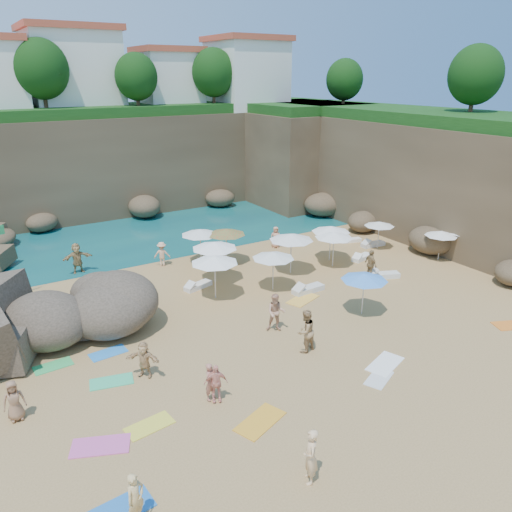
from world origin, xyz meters
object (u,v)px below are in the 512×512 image
parasol_1 (214,245)px  person_stand_2 (162,254)px  parasol_0 (200,232)px  lounger_0 (198,286)px  person_stand_0 (136,498)px  person_stand_4 (276,237)px  person_stand_5 (77,258)px  rock_outcrop (46,333)px  parasol_2 (291,237)px  person_stand_6 (311,456)px  person_stand_1 (305,331)px  person_stand_3 (371,264)px

parasol_1 → person_stand_2: 4.58m
parasol_1 → person_stand_2: (-1.62, 4.03, -1.46)m
parasol_0 → lounger_0: parasol_0 is taller
parasol_1 → person_stand_0: bearing=-124.8°
person_stand_4 → parasol_1: bearing=-126.7°
person_stand_5 → lounger_0: bearing=-49.3°
rock_outcrop → person_stand_0: person_stand_0 is taller
parasol_0 → person_stand_2: 2.73m
person_stand_5 → person_stand_0: bearing=-99.0°
person_stand_4 → person_stand_5: (-12.66, 2.42, 0.18)m
lounger_0 → person_stand_0: (-8.08, -13.14, 0.63)m
parasol_2 → person_stand_2: 8.13m
person_stand_0 → person_stand_6: size_ratio=0.86×
person_stand_2 → person_stand_1: bearing=124.9°
parasol_0 → person_stand_0: parasol_0 is taller
person_stand_6 → person_stand_3: bearing=159.1°
lounger_0 → person_stand_2: size_ratio=1.08×
person_stand_0 → person_stand_4: person_stand_0 is taller
parasol_0 → person_stand_6: size_ratio=1.34×
person_stand_1 → person_stand_2: person_stand_1 is taller
parasol_2 → lounger_0: bearing=171.2°
parasol_1 → person_stand_5: 8.58m
person_stand_4 → person_stand_5: size_ratio=0.80×
parasol_2 → person_stand_5: size_ratio=1.41×
person_stand_5 → person_stand_6: (1.79, -20.37, -0.04)m
parasol_2 → person_stand_5: 12.83m
person_stand_0 → parasol_2: bearing=17.4°
person_stand_1 → person_stand_0: bearing=14.3°
person_stand_0 → person_stand_4: bearing=22.5°
parasol_2 → person_stand_0: (-13.79, -12.26, -1.51)m
parasol_0 → person_stand_1: parasol_0 is taller
rock_outcrop → person_stand_3: person_stand_3 is taller
parasol_1 → person_stand_4: (6.31, 3.20, -1.49)m
person_stand_5 → person_stand_6: person_stand_5 is taller
parasol_1 → person_stand_1: (-0.24, -8.81, -1.27)m
parasol_1 → person_stand_4: parasol_1 is taller
parasol_2 → person_stand_3: parasol_2 is taller
person_stand_0 → person_stand_2: person_stand_2 is taller
person_stand_1 → person_stand_3: (8.16, 4.52, -0.09)m
parasol_0 → parasol_2: bearing=-48.3°
parasol_1 → lounger_0: bearing=-167.5°
parasol_0 → person_stand_5: size_ratio=1.28×
parasol_2 → person_stand_6: 16.37m
parasol_2 → person_stand_0: bearing=-138.3°
lounger_0 → parasol_0: bearing=45.3°
parasol_2 → lounger_0: (-5.71, 0.88, -2.14)m
person_stand_0 → parasol_1: bearing=31.0°
person_stand_1 → person_stand_2: (-1.38, 12.84, -0.19)m
person_stand_1 → person_stand_4: (6.55, 12.01, -0.22)m
lounger_0 → person_stand_3: bearing=-39.9°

